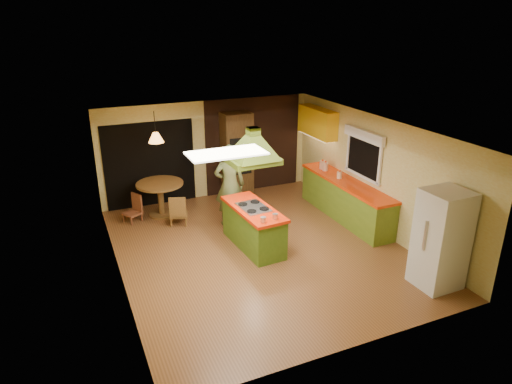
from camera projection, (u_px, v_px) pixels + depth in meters
name	position (u px, v px, depth m)	size (l,w,h in m)	color
ground	(260.00, 249.00, 9.33)	(6.50, 6.50, 0.00)	brown
room_walls	(260.00, 192.00, 8.88)	(5.50, 6.50, 6.50)	beige
ceiling_plane	(260.00, 129.00, 8.43)	(6.50, 6.50, 0.00)	silver
brick_panel	(253.00, 145.00, 12.10)	(2.64, 0.03, 2.50)	#381E14
nook_opening	(150.00, 165.00, 11.15)	(2.20, 0.03, 2.10)	black
right_counter	(345.00, 200.00, 10.59)	(0.62, 3.05, 0.92)	olive
upper_cabinets	(317.00, 122.00, 11.46)	(0.34, 1.40, 0.70)	yellow
window_right	(364.00, 146.00, 10.04)	(0.12, 1.35, 1.06)	black
fluor_panel	(226.00, 153.00, 7.00)	(1.20, 0.60, 0.03)	white
kitchen_island	(253.00, 227.00, 9.28)	(0.81, 1.77, 0.88)	#486D1B
range_hood	(253.00, 140.00, 8.62)	(0.97, 0.72, 0.78)	#516619
man	(230.00, 185.00, 10.12)	(0.68, 0.45, 1.87)	#4B542C
refrigerator	(441.00, 239.00, 7.79)	(0.73, 0.69, 1.77)	silver
wall_oven	(237.00, 155.00, 11.70)	(0.73, 0.60, 2.21)	#493117
dining_table	(160.00, 192.00, 10.70)	(1.10, 1.10, 0.82)	brown
chair_left	(132.00, 209.00, 10.45)	(0.35, 0.35, 0.64)	brown
chair_near	(178.00, 209.00, 10.32)	(0.39, 0.39, 0.72)	brown
pendant_lamp	(156.00, 137.00, 10.22)	(0.35, 0.35, 0.23)	#FF9E3F
canister_large	(325.00, 166.00, 11.10)	(0.14, 0.14, 0.20)	beige
canister_medium	(322.00, 165.00, 11.22)	(0.14, 0.14, 0.20)	beige
canister_small	(339.00, 175.00, 10.58)	(0.12, 0.12, 0.16)	#FAEBC9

